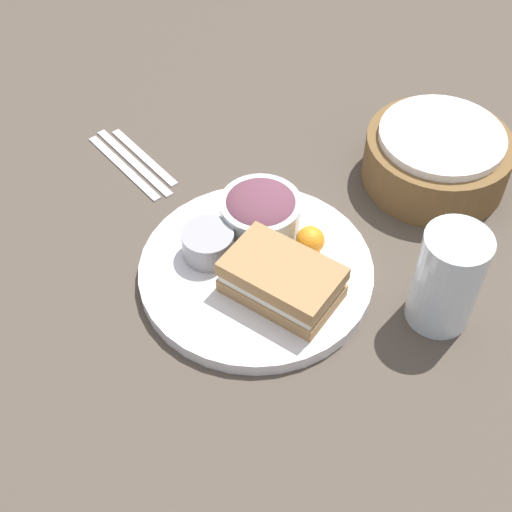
{
  "coord_description": "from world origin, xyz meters",
  "views": [
    {
      "loc": [
        0.41,
        -0.41,
        0.71
      ],
      "look_at": [
        0.0,
        0.0,
        0.04
      ],
      "focal_mm": 50.0,
      "sensor_mm": 36.0,
      "label": 1
    }
  ],
  "objects": [
    {
      "name": "fork",
      "position": [
        -0.28,
        0.01,
        0.0
      ],
      "size": [
        0.18,
        0.03,
        0.01
      ],
      "primitive_type": "cube",
      "rotation": [
        0.0,
        0.0,
        3.06
      ],
      "color": "silver",
      "rests_on": "ground_plane"
    },
    {
      "name": "knife",
      "position": [
        -0.28,
        0.02,
        0.0
      ],
      "size": [
        0.18,
        0.03,
        0.01
      ],
      "primitive_type": "cube",
      "rotation": [
        0.0,
        0.0,
        3.06
      ],
      "color": "silver",
      "rests_on": "ground_plane"
    },
    {
      "name": "plate",
      "position": [
        0.0,
        0.0,
        0.01
      ],
      "size": [
        0.3,
        0.3,
        0.02
      ],
      "primitive_type": "cylinder",
      "color": "silver",
      "rests_on": "ground_plane"
    },
    {
      "name": "ground_plane",
      "position": [
        0.0,
        0.0,
        0.0
      ],
      "size": [
        4.0,
        4.0,
        0.0
      ],
      "primitive_type": "plane",
      "color": "#4C4238"
    },
    {
      "name": "orange_wedge",
      "position": [
        0.03,
        0.07,
        0.04
      ],
      "size": [
        0.04,
        0.04,
        0.04
      ],
      "primitive_type": "sphere",
      "color": "orange",
      "rests_on": "plate"
    },
    {
      "name": "drink_glass",
      "position": [
        0.2,
        0.11,
        0.07
      ],
      "size": [
        0.08,
        0.08,
        0.14
      ],
      "primitive_type": "cylinder",
      "color": "silver",
      "rests_on": "ground_plane"
    },
    {
      "name": "spoon",
      "position": [
        -0.28,
        0.04,
        0.0
      ],
      "size": [
        0.16,
        0.03,
        0.01
      ],
      "primitive_type": "cube",
      "rotation": [
        0.0,
        0.0,
        3.06
      ],
      "color": "silver",
      "rests_on": "ground_plane"
    },
    {
      "name": "bread_basket",
      "position": [
        0.05,
        0.31,
        0.04
      ],
      "size": [
        0.2,
        0.2,
        0.08
      ],
      "color": "brown",
      "rests_on": "ground_plane"
    },
    {
      "name": "dressing_cup",
      "position": [
        -0.06,
        -0.03,
        0.04
      ],
      "size": [
        0.07,
        0.07,
        0.04
      ],
      "primitive_type": "cylinder",
      "color": "#99999E",
      "rests_on": "plate"
    },
    {
      "name": "sandwich",
      "position": [
        0.05,
        -0.01,
        0.04
      ],
      "size": [
        0.15,
        0.11,
        0.05
      ],
      "color": "#A37A4C",
      "rests_on": "plate"
    },
    {
      "name": "salad_bowl",
      "position": [
        -0.05,
        0.05,
        0.05
      ],
      "size": [
        0.11,
        0.11,
        0.06
      ],
      "color": "silver",
      "rests_on": "plate"
    }
  ]
}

